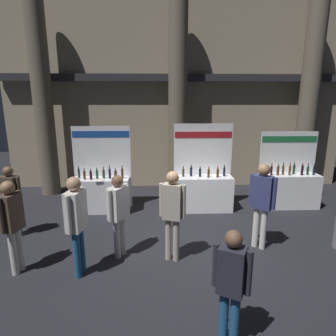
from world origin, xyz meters
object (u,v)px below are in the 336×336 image
object	(u,v)px
visitor_3	(172,209)
visitor_5	(231,280)
exhibitor_booth_0	(102,191)
exhibitor_booth_1	(203,189)
visitor_1	(11,196)
visitor_7	(118,209)
visitor_2	(262,199)
exhibitor_booth_2	(289,187)
visitor_6	(12,219)
visitor_4	(76,217)

from	to	relation	value
visitor_3	visitor_5	xyz separation A→B (m)	(0.63, -2.02, -0.15)
exhibitor_booth_0	visitor_3	size ratio (longest dim) A/B	1.32
exhibitor_booth_1	visitor_1	xyz separation A→B (m)	(-4.64, -1.51, 0.38)
exhibitor_booth_1	visitor_1	bearing A→B (deg)	-161.96
visitor_7	visitor_2	bearing A→B (deg)	126.08
exhibitor_booth_2	visitor_6	bearing A→B (deg)	-154.12
exhibitor_booth_0	visitor_5	bearing A→B (deg)	-61.88
exhibitor_booth_0	visitor_4	bearing A→B (deg)	-86.49
visitor_4	visitor_6	world-z (taller)	visitor_4
exhibitor_booth_0	exhibitor_booth_1	distance (m)	2.91
exhibitor_booth_2	visitor_3	xyz separation A→B (m)	(-3.62, -2.82, 0.49)
visitor_2	visitor_4	size ratio (longest dim) A/B	1.00
exhibitor_booth_0	exhibitor_booth_2	bearing A→B (deg)	1.54
exhibitor_booth_2	visitor_2	size ratio (longest dim) A/B	1.19
visitor_1	visitor_3	bearing A→B (deg)	-2.98
exhibitor_booth_1	visitor_2	world-z (taller)	exhibitor_booth_1
exhibitor_booth_2	visitor_6	distance (m)	7.21
exhibitor_booth_1	visitor_1	distance (m)	4.90
visitor_2	visitor_7	size ratio (longest dim) A/B	1.09
exhibitor_booth_0	exhibitor_booth_1	xyz separation A→B (m)	(2.91, -0.01, 0.02)
visitor_3	visitor_5	bearing A→B (deg)	124.76
visitor_4	exhibitor_booth_0	bearing A→B (deg)	-164.99
visitor_1	visitor_6	bearing A→B (deg)	-48.15
visitor_2	exhibitor_booth_2	bearing A→B (deg)	-86.18
exhibitor_booth_2	visitor_5	world-z (taller)	exhibitor_booth_2
visitor_5	visitor_2	bearing A→B (deg)	-88.89
visitor_1	visitor_6	world-z (taller)	visitor_6
visitor_1	visitor_2	distance (m)	5.54
exhibitor_booth_1	visitor_6	bearing A→B (deg)	-142.52
exhibitor_booth_0	visitor_5	size ratio (longest dim) A/B	1.50
visitor_4	visitor_6	xyz separation A→B (m)	(-1.17, 0.12, -0.07)
exhibitor_booth_1	exhibitor_booth_2	size ratio (longest dim) A/B	1.11
exhibitor_booth_0	visitor_6	size ratio (longest dim) A/B	1.37
visitor_7	visitor_5	bearing A→B (deg)	68.77
exhibitor_booth_0	exhibitor_booth_2	distance (m)	5.50
exhibitor_booth_2	visitor_4	size ratio (longest dim) A/B	1.20
visitor_5	visitor_7	world-z (taller)	visitor_7
exhibitor_booth_1	visitor_3	xyz separation A→B (m)	(-1.03, -2.66, 0.47)
visitor_3	visitor_4	xyz separation A→B (m)	(-1.69, -0.44, 0.04)
visitor_1	visitor_6	size ratio (longest dim) A/B	0.95
visitor_4	visitor_7	size ratio (longest dim) A/B	1.08
exhibitor_booth_2	visitor_2	distance (m)	3.01
visitor_2	exhibitor_booth_0	bearing A→B (deg)	8.79
visitor_3	visitor_7	bearing A→B (deg)	7.68
visitor_2	visitor_4	distance (m)	3.67
visitor_2	visitor_6	size ratio (longest dim) A/B	1.06
visitor_3	visitor_7	xyz separation A→B (m)	(-1.05, 0.18, -0.06)
exhibitor_booth_1	visitor_4	world-z (taller)	exhibitor_booth_1
exhibitor_booth_1	exhibitor_booth_2	distance (m)	2.59
visitor_1	visitor_4	size ratio (longest dim) A/B	0.91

